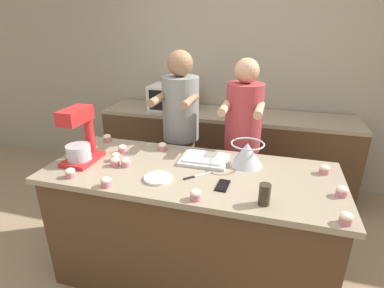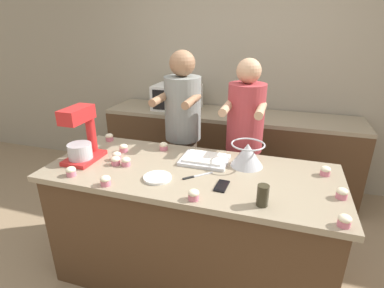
{
  "view_description": "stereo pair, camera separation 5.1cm",
  "coord_description": "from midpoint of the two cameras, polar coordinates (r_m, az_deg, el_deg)",
  "views": [
    {
      "loc": [
        0.52,
        -1.77,
        1.86
      ],
      "look_at": [
        0.0,
        0.04,
        1.1
      ],
      "focal_mm": 28.0,
      "sensor_mm": 36.0,
      "label": 1
    },
    {
      "loc": [
        0.57,
        -1.76,
        1.86
      ],
      "look_at": [
        0.0,
        0.04,
        1.1
      ],
      "focal_mm": 28.0,
      "sensor_mm": 36.0,
      "label": 2
    }
  ],
  "objects": [
    {
      "name": "cupcake_9",
      "position": [
        1.72,
        26.51,
        -12.52
      ],
      "size": [
        0.07,
        0.07,
        0.06
      ],
      "color": "#D17084",
      "rests_on": "island_counter"
    },
    {
      "name": "island_counter",
      "position": [
        2.31,
        -0.94,
        -15.16
      ],
      "size": [
        2.01,
        0.82,
        0.92
      ],
      "color": "#4C331E",
      "rests_on": "ground_plane"
    },
    {
      "name": "microwave_oven",
      "position": [
        3.5,
        -3.99,
        8.86
      ],
      "size": [
        0.52,
        0.37,
        0.28
      ],
      "color": "silver",
      "rests_on": "back_counter"
    },
    {
      "name": "ground_plane",
      "position": [
        2.62,
        -0.87,
        -23.23
      ],
      "size": [
        16.0,
        16.0,
        0.0
      ],
      "primitive_type": "plane",
      "color": "#937A5B"
    },
    {
      "name": "cupcake_5",
      "position": [
        2.2,
        -15.1,
        -3.23
      ],
      "size": [
        0.07,
        0.07,
        0.06
      ],
      "color": "#D17084",
      "rests_on": "island_counter"
    },
    {
      "name": "small_plate",
      "position": [
        1.97,
        -7.23,
        -6.46
      ],
      "size": [
        0.18,
        0.18,
        0.02
      ],
      "color": "white",
      "rests_on": "island_counter"
    },
    {
      "name": "cupcake_2",
      "position": [
        2.39,
        -6.25,
        -0.46
      ],
      "size": [
        0.07,
        0.07,
        0.06
      ],
      "color": "#D17084",
      "rests_on": "island_counter"
    },
    {
      "name": "cupcake_0",
      "position": [
        2.13,
        -22.82,
        -5.08
      ],
      "size": [
        0.07,
        0.07,
        0.06
      ],
      "color": "#D17084",
      "rests_on": "island_counter"
    },
    {
      "name": "knife",
      "position": [
        1.99,
        0.13,
        -6.14
      ],
      "size": [
        0.17,
        0.16,
        0.01
      ],
      "color": "#BCBCC1",
      "rests_on": "island_counter"
    },
    {
      "name": "back_counter",
      "position": [
        3.54,
        5.83,
        -1.36
      ],
      "size": [
        2.8,
        0.6,
        0.93
      ],
      "color": "#4C331E",
      "rests_on": "ground_plane"
    },
    {
      "name": "cupcake_11",
      "position": [
        1.95,
        -16.8,
        -6.88
      ],
      "size": [
        0.07,
        0.07,
        0.06
      ],
      "color": "#D17084",
      "rests_on": "island_counter"
    },
    {
      "name": "cupcake_6",
      "position": [
        1.96,
        25.99,
        -8.06
      ],
      "size": [
        0.07,
        0.07,
        0.06
      ],
      "color": "#D17084",
      "rests_on": "island_counter"
    },
    {
      "name": "cupcake_4",
      "position": [
        2.66,
        -16.37,
        1.11
      ],
      "size": [
        0.07,
        0.07,
        0.06
      ],
      "color": "#D17084",
      "rests_on": "island_counter"
    },
    {
      "name": "drinking_glass",
      "position": [
        1.72,
        12.81,
        -9.36
      ],
      "size": [
        0.07,
        0.07,
        0.12
      ],
      "color": "#332D1E",
      "rests_on": "island_counter"
    },
    {
      "name": "person_right",
      "position": [
        2.63,
        8.89,
        -0.7
      ],
      "size": [
        0.33,
        0.49,
        1.61
      ],
      "color": "#232328",
      "rests_on": "ground_plane"
    },
    {
      "name": "cupcake_3",
      "position": [
        2.27,
        -14.97,
        -2.36
      ],
      "size": [
        0.07,
        0.07,
        0.06
      ],
      "color": "#D17084",
      "rests_on": "island_counter"
    },
    {
      "name": "cupcake_10",
      "position": [
        2.17,
        -13.24,
        -3.39
      ],
      "size": [
        0.07,
        0.07,
        0.06
      ],
      "color": "#D17084",
      "rests_on": "island_counter"
    },
    {
      "name": "cupcake_7",
      "position": [
        2.41,
        -13.75,
        -0.88
      ],
      "size": [
        0.07,
        0.07,
        0.06
      ],
      "color": "#D17084",
      "rests_on": "island_counter"
    },
    {
      "name": "cupcake_1",
      "position": [
        2.19,
        23.29,
        -4.43
      ],
      "size": [
        0.07,
        0.07,
        0.06
      ],
      "color": "#D17084",
      "rests_on": "island_counter"
    },
    {
      "name": "cell_phone",
      "position": [
        1.88,
        5.11,
        -7.87
      ],
      "size": [
        0.08,
        0.15,
        0.01
      ],
      "color": "black",
      "rests_on": "island_counter"
    },
    {
      "name": "back_wall",
      "position": [
        3.63,
        7.42,
        13.74
      ],
      "size": [
        10.0,
        0.06,
        2.7
      ],
      "color": "gray",
      "rests_on": "ground_plane"
    },
    {
      "name": "baking_tray",
      "position": [
        2.19,
        1.69,
        -2.9
      ],
      "size": [
        0.34,
        0.26,
        0.04
      ],
      "color": "silver",
      "rests_on": "island_counter"
    },
    {
      "name": "cupcake_8",
      "position": [
        1.73,
        -0.18,
        -9.62
      ],
      "size": [
        0.07,
        0.07,
        0.06
      ],
      "color": "#D17084",
      "rests_on": "island_counter"
    },
    {
      "name": "person_left",
      "position": [
        2.74,
        -2.63,
        1.04
      ],
      "size": [
        0.34,
        0.5,
        1.66
      ],
      "color": "brown",
      "rests_on": "ground_plane"
    },
    {
      "name": "stand_mixer",
      "position": [
        2.29,
        -21.17,
        0.95
      ],
      "size": [
        0.2,
        0.3,
        0.4
      ],
      "color": "red",
      "rests_on": "island_counter"
    },
    {
      "name": "mixing_bowl",
      "position": [
        2.14,
        9.76,
        -1.79
      ],
      "size": [
        0.24,
        0.24,
        0.17
      ],
      "color": "#BCBCC1",
      "rests_on": "island_counter"
    }
  ]
}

